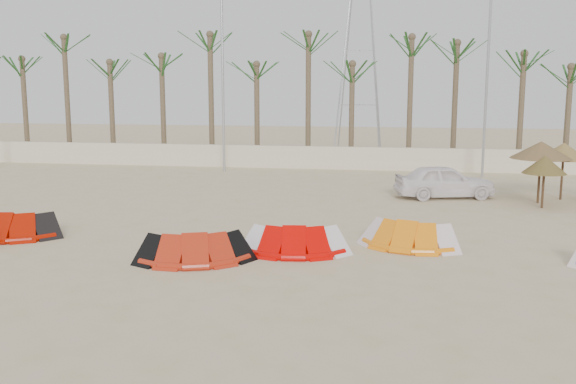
% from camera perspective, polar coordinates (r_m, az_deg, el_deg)
% --- Properties ---
extents(ground, '(120.00, 120.00, 0.00)m').
position_cam_1_polar(ground, '(15.77, -3.67, -8.24)').
color(ground, beige).
rests_on(ground, ground).
extents(boundary_wall, '(60.00, 0.30, 1.30)m').
position_cam_1_polar(boundary_wall, '(37.01, 4.13, 3.04)').
color(boundary_wall, beige).
rests_on(boundary_wall, ground).
extents(palm_line, '(52.00, 4.00, 7.70)m').
position_cam_1_polar(palm_line, '(38.25, 5.47, 11.93)').
color(palm_line, brown).
rests_on(palm_line, ground).
extents(lamp_b, '(1.25, 0.14, 11.00)m').
position_cam_1_polar(lamp_b, '(35.89, -5.78, 11.00)').
color(lamp_b, '#A5A8AD').
rests_on(lamp_b, ground).
extents(lamp_c, '(1.25, 0.14, 11.00)m').
position_cam_1_polar(lamp_c, '(34.93, 17.38, 10.67)').
color(lamp_c, '#A5A8AD').
rests_on(lamp_c, ground).
extents(pylon, '(3.00, 3.00, 14.00)m').
position_cam_1_polar(pylon, '(42.96, 6.22, 3.04)').
color(pylon, '#A5A8AD').
rests_on(pylon, ground).
extents(kite_red_left, '(3.50, 1.89, 0.90)m').
position_cam_1_polar(kite_red_left, '(22.44, -23.36, -2.55)').
color(kite_red_left, '#A51000').
rests_on(kite_red_left, ground).
extents(kite_red_mid, '(3.50, 2.36, 0.90)m').
position_cam_1_polar(kite_red_mid, '(18.00, -7.99, -4.68)').
color(kite_red_mid, '#B4240F').
rests_on(kite_red_mid, ground).
extents(kite_red_right, '(3.20, 1.80, 0.90)m').
position_cam_1_polar(kite_red_right, '(18.69, 0.73, -4.06)').
color(kite_red_right, '#D70400').
rests_on(kite_red_right, ground).
extents(kite_orange, '(3.26, 2.21, 0.90)m').
position_cam_1_polar(kite_orange, '(19.65, 10.60, -3.55)').
color(kite_orange, orange).
rests_on(kite_orange, ground).
extents(parasol_left, '(2.44, 2.44, 2.54)m').
position_cam_1_polar(parasol_left, '(28.00, 21.57, 3.49)').
color(parasol_left, '#4C331E').
rests_on(parasol_left, ground).
extents(parasol_mid, '(1.70, 1.70, 2.08)m').
position_cam_1_polar(parasol_mid, '(26.96, 21.85, 2.26)').
color(parasol_mid, '#4C331E').
rests_on(parasol_mid, ground).
extents(parasol_right, '(2.08, 2.08, 2.41)m').
position_cam_1_polar(parasol_right, '(29.25, 23.31, 3.35)').
color(parasol_right, '#4C331E').
rests_on(parasol_right, ground).
extents(car, '(4.50, 2.68, 1.43)m').
position_cam_1_polar(car, '(28.27, 13.74, 0.93)').
color(car, white).
rests_on(car, ground).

